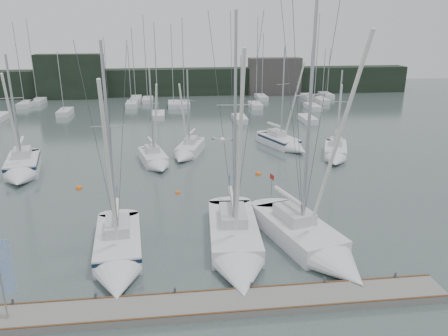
{
  "coord_description": "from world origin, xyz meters",
  "views": [
    {
      "loc": [
        -1.77,
        -23.49,
        13.76
      ],
      "look_at": [
        1.63,
        5.0,
        4.03
      ],
      "focal_mm": 35.0,
      "sensor_mm": 36.0,
      "label": 1
    }
  ],
  "objects_px": {
    "sailboat_near_right": "(316,246)",
    "buoy_c": "(79,188)",
    "sailboat_mid_e": "(335,154)",
    "sailboat_mid_d": "(286,144)",
    "sailboat_mid_b": "(156,161)",
    "sailboat_mid_c": "(187,152)",
    "sailboat_near_center": "(237,250)",
    "sailboat_near_left": "(118,256)",
    "buoy_b": "(258,174)",
    "buoy_a": "(178,193)",
    "dock_banner": "(4,272)",
    "sailboat_mid_a": "(22,169)"
  },
  "relations": [
    {
      "from": "buoy_b",
      "to": "dock_banner",
      "type": "height_order",
      "value": "dock_banner"
    },
    {
      "from": "sailboat_near_right",
      "to": "sailboat_mid_c",
      "type": "height_order",
      "value": "sailboat_near_right"
    },
    {
      "from": "buoy_a",
      "to": "dock_banner",
      "type": "bearing_deg",
      "value": -117.05
    },
    {
      "from": "buoy_b",
      "to": "sailboat_mid_c",
      "type": "bearing_deg",
      "value": 134.96
    },
    {
      "from": "sailboat_near_left",
      "to": "dock_banner",
      "type": "bearing_deg",
      "value": -136.91
    },
    {
      "from": "sailboat_near_left",
      "to": "buoy_b",
      "type": "bearing_deg",
      "value": 47.34
    },
    {
      "from": "sailboat_mid_a",
      "to": "sailboat_mid_b",
      "type": "height_order",
      "value": "sailboat_mid_a"
    },
    {
      "from": "sailboat_mid_e",
      "to": "buoy_c",
      "type": "relative_size",
      "value": 16.79
    },
    {
      "from": "sailboat_near_center",
      "to": "sailboat_mid_b",
      "type": "relative_size",
      "value": 1.52
    },
    {
      "from": "sailboat_mid_b",
      "to": "buoy_a",
      "type": "xyz_separation_m",
      "value": [
        2.01,
        -7.4,
        -0.51
      ]
    },
    {
      "from": "sailboat_near_left",
      "to": "sailboat_mid_c",
      "type": "xyz_separation_m",
      "value": [
        4.89,
        21.24,
        -0.06
      ]
    },
    {
      "from": "sailboat_mid_c",
      "to": "sailboat_mid_e",
      "type": "height_order",
      "value": "sailboat_mid_e"
    },
    {
      "from": "sailboat_near_left",
      "to": "buoy_a",
      "type": "relative_size",
      "value": 31.85
    },
    {
      "from": "sailboat_mid_a",
      "to": "sailboat_mid_b",
      "type": "bearing_deg",
      "value": -4.71
    },
    {
      "from": "sailboat_near_left",
      "to": "sailboat_mid_c",
      "type": "relative_size",
      "value": 1.42
    },
    {
      "from": "buoy_b",
      "to": "sailboat_near_right",
      "type": "bearing_deg",
      "value": -87.47
    },
    {
      "from": "sailboat_near_right",
      "to": "buoy_a",
      "type": "height_order",
      "value": "sailboat_near_right"
    },
    {
      "from": "sailboat_near_right",
      "to": "sailboat_mid_c",
      "type": "bearing_deg",
      "value": 92.52
    },
    {
      "from": "sailboat_near_left",
      "to": "sailboat_mid_b",
      "type": "height_order",
      "value": "sailboat_near_left"
    },
    {
      "from": "sailboat_mid_b",
      "to": "dock_banner",
      "type": "distance_m",
      "value": 24.15
    },
    {
      "from": "sailboat_near_center",
      "to": "dock_banner",
      "type": "distance_m",
      "value": 12.67
    },
    {
      "from": "sailboat_near_right",
      "to": "buoy_b",
      "type": "xyz_separation_m",
      "value": [
        -0.67,
        15.07,
        -0.6
      ]
    },
    {
      "from": "sailboat_mid_e",
      "to": "buoy_b",
      "type": "xyz_separation_m",
      "value": [
        -8.9,
        -3.75,
        -0.5
      ]
    },
    {
      "from": "sailboat_mid_a",
      "to": "sailboat_mid_d",
      "type": "xyz_separation_m",
      "value": [
        26.69,
        6.17,
        -0.11
      ]
    },
    {
      "from": "sailboat_near_right",
      "to": "sailboat_mid_d",
      "type": "bearing_deg",
      "value": 64.27
    },
    {
      "from": "sailboat_mid_c",
      "to": "sailboat_mid_e",
      "type": "xyz_separation_m",
      "value": [
        15.35,
        -2.7,
        -0.0
      ]
    },
    {
      "from": "dock_banner",
      "to": "sailboat_mid_a",
      "type": "bearing_deg",
      "value": 91.95
    },
    {
      "from": "sailboat_near_right",
      "to": "sailboat_mid_b",
      "type": "bearing_deg",
      "value": 103.18
    },
    {
      "from": "sailboat_near_center",
      "to": "sailboat_mid_b",
      "type": "distance_m",
      "value": 19.14
    },
    {
      "from": "sailboat_near_center",
      "to": "buoy_c",
      "type": "height_order",
      "value": "sailboat_near_center"
    },
    {
      "from": "sailboat_mid_c",
      "to": "sailboat_near_center",
      "type": "bearing_deg",
      "value": -66.56
    },
    {
      "from": "sailboat_mid_e",
      "to": "buoy_b",
      "type": "bearing_deg",
      "value": -136.68
    },
    {
      "from": "sailboat_near_left",
      "to": "buoy_c",
      "type": "relative_size",
      "value": 23.65
    },
    {
      "from": "sailboat_near_right",
      "to": "sailboat_mid_e",
      "type": "distance_m",
      "value": 20.55
    },
    {
      "from": "sailboat_near_center",
      "to": "sailboat_mid_e",
      "type": "bearing_deg",
      "value": 58.22
    },
    {
      "from": "sailboat_near_center",
      "to": "sailboat_mid_d",
      "type": "bearing_deg",
      "value": 72.2
    },
    {
      "from": "buoy_c",
      "to": "sailboat_near_left",
      "type": "bearing_deg",
      "value": -69.98
    },
    {
      "from": "sailboat_mid_b",
      "to": "buoy_c",
      "type": "distance_m",
      "value": 8.36
    },
    {
      "from": "sailboat_mid_b",
      "to": "sailboat_mid_d",
      "type": "relative_size",
      "value": 0.86
    },
    {
      "from": "sailboat_near_center",
      "to": "sailboat_mid_b",
      "type": "bearing_deg",
      "value": 109.87
    },
    {
      "from": "sailboat_near_left",
      "to": "sailboat_mid_a",
      "type": "height_order",
      "value": "sailboat_near_left"
    },
    {
      "from": "sailboat_mid_a",
      "to": "sailboat_mid_c",
      "type": "xyz_separation_m",
      "value": [
        15.48,
        4.33,
        -0.16
      ]
    },
    {
      "from": "sailboat_near_left",
      "to": "sailboat_mid_b",
      "type": "xyz_separation_m",
      "value": [
        1.7,
        18.34,
        -0.06
      ]
    },
    {
      "from": "sailboat_near_right",
      "to": "buoy_c",
      "type": "distance_m",
      "value": 21.41
    },
    {
      "from": "sailboat_mid_c",
      "to": "buoy_c",
      "type": "bearing_deg",
      "value": -122.07
    },
    {
      "from": "sailboat_mid_b",
      "to": "buoy_b",
      "type": "xyz_separation_m",
      "value": [
        9.63,
        -3.55,
        -0.51
      ]
    },
    {
      "from": "sailboat_near_right",
      "to": "buoy_b",
      "type": "bearing_deg",
      "value": 76.77
    },
    {
      "from": "sailboat_mid_e",
      "to": "dock_banner",
      "type": "relative_size",
      "value": 2.33
    },
    {
      "from": "sailboat_mid_b",
      "to": "sailboat_mid_a",
      "type": "bearing_deg",
      "value": 172.91
    },
    {
      "from": "buoy_a",
      "to": "sailboat_mid_b",
      "type": "bearing_deg",
      "value": 105.22
    }
  ]
}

